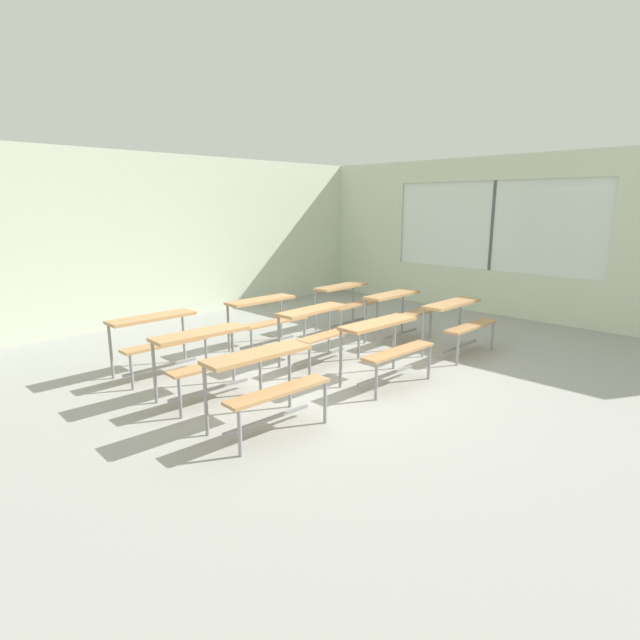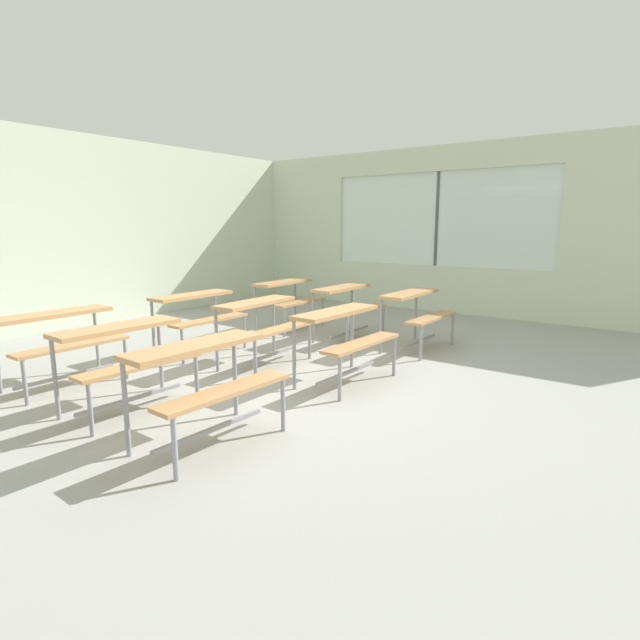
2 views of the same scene
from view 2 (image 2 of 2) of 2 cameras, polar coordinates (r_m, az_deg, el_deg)
The scene contains 12 objects.
ground at distance 5.29m, azimuth -4.43°, elevation -7.10°, with size 10.00×9.00×0.05m, color #9E9E99.
wall_back at distance 8.68m, azimuth -28.04°, elevation 8.92°, with size 10.00×0.12×3.00m, color beige.
wall_right at distance 9.35m, azimuth 16.79°, elevation 9.43°, with size 0.12×9.00×3.00m.
desk_bench_r0c0 at distance 3.75m, azimuth -12.97°, elevation -5.51°, with size 1.12×0.63×0.74m.
desk_bench_r0c1 at distance 5.08m, azimuth 2.84°, elevation -0.97°, with size 1.12×0.62×0.74m.
desk_bench_r0c2 at distance 6.57m, azimuth 11.03°, elevation 1.54°, with size 1.10×0.59×0.74m.
desk_bench_r1c0 at distance 4.62m, azimuth -21.33°, elevation -2.90°, with size 1.12×0.63×0.74m.
desk_bench_r1c1 at distance 5.74m, azimuth -6.53°, elevation 0.35°, with size 1.13×0.65×0.74m.
desk_bench_r1c2 at distance 7.05m, azimuth 3.23°, elevation 2.35°, with size 1.11×0.61×0.74m.
desk_bench_r2c0 at distance 5.59m, azimuth -27.53°, elevation -1.10°, with size 1.10×0.59×0.74m.
desk_bench_r2c1 at distance 6.46m, azimuth -13.75°, elevation 1.29°, with size 1.10×0.60×0.74m.
desk_bench_r2c2 at distance 7.73m, azimuth -3.62°, elevation 3.10°, with size 1.12×0.63×0.74m.
Camera 2 is at (-3.80, -3.30, 1.60)m, focal length 28.00 mm.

